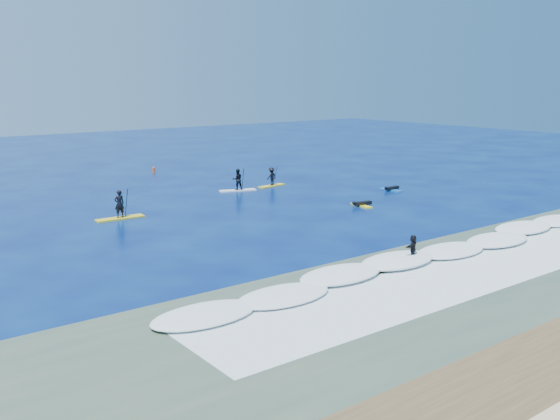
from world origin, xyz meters
TOP-DOWN VIEW (x-y plane):
  - ground at (0.00, 0.00)m, footprint 160.00×160.00m
  - shallow_water at (0.00, -14.00)m, footprint 90.00×13.00m
  - breaking_wave at (0.00, -10.00)m, footprint 40.00×6.00m
  - whitewater at (0.00, -13.00)m, footprint 34.00×5.00m
  - sup_paddler_left at (-10.31, 9.40)m, footprint 3.41×0.93m
  - sup_paddler_center at (2.33, 13.63)m, footprint 3.28×1.76m
  - sup_paddler_right at (6.10, 13.74)m, footprint 2.90×1.13m
  - prone_paddler_near at (6.33, 2.37)m, footprint 1.72×2.22m
  - prone_paddler_far at (13.17, 5.64)m, footprint 1.71×2.17m
  - wave_surfer at (-2.07, -10.02)m, footprint 1.92×1.06m
  - marker_buoy at (1.35, 28.03)m, footprint 0.29×0.29m

SIDE VIEW (x-z plane):
  - ground at x=0.00m, z-range 0.00..0.00m
  - breaking_wave at x=0.00m, z-range -0.15..0.15m
  - whitewater at x=0.00m, z-range -0.01..0.01m
  - shallow_water at x=0.00m, z-range 0.00..0.01m
  - prone_paddler_far at x=13.17m, z-range -0.07..0.38m
  - prone_paddler_near at x=6.33m, z-range -0.07..0.38m
  - marker_buoy at x=1.35m, z-range -0.04..0.65m
  - sup_paddler_left at x=-10.31m, z-range -0.45..1.93m
  - wave_surfer at x=-2.07m, z-range 0.10..1.44m
  - sup_paddler_right at x=6.10m, z-range -0.22..1.76m
  - sup_paddler_center at x=2.33m, z-range -0.28..1.95m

